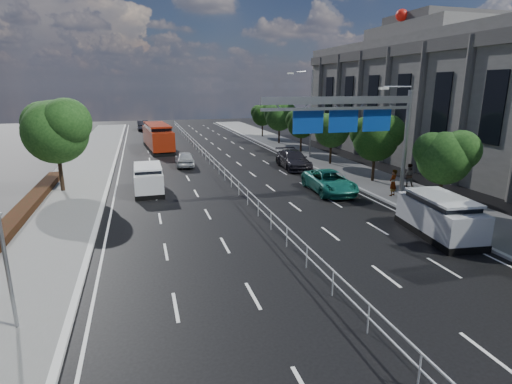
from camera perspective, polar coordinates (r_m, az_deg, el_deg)
name	(u,v)px	position (r m, az deg, el deg)	size (l,w,h in m)	color
ground	(323,285)	(16.02, 9.49, -13.03)	(160.00, 160.00, 0.00)	black
kerb_near	(69,321)	(14.91, -25.10, -16.32)	(0.25, 140.00, 0.15)	silver
kerb_far	(507,257)	(21.24, 32.23, -7.84)	(0.25, 140.00, 0.15)	silver
median_fence	(215,165)	(36.41, -5.83, 3.89)	(0.05, 85.00, 1.02)	silver
overhead_gantry	(355,116)	(26.29, 13.99, 10.47)	(10.24, 0.38, 7.45)	gray
streetlight_far	(309,108)	(42.25, 7.54, 11.77)	(2.78, 2.40, 9.00)	gray
civic_hall	(445,98)	(45.91, 25.36, 12.07)	(14.40, 36.00, 14.35)	slate
near_tree_back	(56,128)	(31.28, -26.66, 8.16)	(4.84, 4.51, 6.69)	black
far_tree_c	(446,155)	(26.69, 25.46, 4.80)	(3.52, 3.28, 4.94)	black
far_tree_d	(376,136)	(32.58, 16.83, 7.67)	(3.85, 3.59, 5.34)	black
far_tree_e	(332,128)	(39.06, 10.84, 8.95)	(3.63, 3.38, 5.13)	black
far_tree_f	(302,122)	(45.85, 6.57, 9.88)	(3.52, 3.28, 5.02)	black
far_tree_g	(280,115)	(52.81, 3.41, 10.90)	(3.96, 3.69, 5.45)	black
far_tree_h	(263,114)	(59.94, 0.97, 11.08)	(3.41, 3.18, 4.91)	black
white_minivan	(148,179)	(29.73, -15.13, 1.81)	(1.99, 4.57, 1.98)	black
red_bus	(158,136)	(49.41, -13.87, 7.72)	(3.34, 10.54, 3.10)	black
near_car_silver	(185,159)	(38.80, -10.15, 4.70)	(1.69, 4.20, 1.43)	#B0B4B8
near_car_dark	(143,125)	(72.62, -15.90, 9.15)	(1.77, 5.07, 1.67)	black
silver_minivan	(440,216)	(22.40, 24.76, -3.15)	(2.76, 5.27, 2.10)	black
parked_car_teal	(329,182)	(29.19, 10.45, 1.45)	(2.56, 5.56, 1.54)	#166557
parked_car_dark	(293,160)	(37.37, 5.35, 4.64)	(2.28, 5.62, 1.63)	black
pedestrian_a	(393,183)	(28.79, 18.99, 1.26)	(0.67, 0.44, 1.83)	gray
pedestrian_b	(409,175)	(31.93, 20.98, 2.28)	(0.84, 0.65, 1.72)	gray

